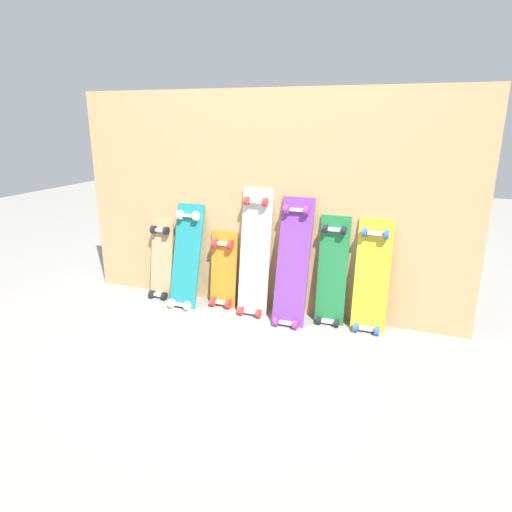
% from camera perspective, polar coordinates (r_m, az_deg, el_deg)
% --- Properties ---
extents(ground_plane, '(12.00, 12.00, 0.00)m').
position_cam_1_polar(ground_plane, '(3.41, 0.43, -6.72)').
color(ground_plane, gray).
extents(plywood_wall_panel, '(2.89, 0.04, 1.56)m').
position_cam_1_polar(plywood_wall_panel, '(3.24, 0.90, 6.49)').
color(plywood_wall_panel, tan).
rests_on(plywood_wall_panel, ground).
extents(skateboard_natural, '(0.19, 0.18, 0.69)m').
position_cam_1_polar(skateboard_natural, '(3.64, -11.81, -0.80)').
color(skateboard_natural, tan).
rests_on(skateboard_natural, ground).
extents(skateboard_teal, '(0.22, 0.29, 0.82)m').
position_cam_1_polar(skateboard_teal, '(3.45, -8.79, -0.52)').
color(skateboard_teal, '#197A7F').
rests_on(skateboard_teal, ground).
extents(skateboard_orange, '(0.21, 0.15, 0.63)m').
position_cam_1_polar(skateboard_orange, '(3.42, -4.12, -2.14)').
color(skateboard_orange, orange).
rests_on(skateboard_orange, ground).
extents(skateboard_white, '(0.22, 0.22, 0.96)m').
position_cam_1_polar(skateboard_white, '(3.24, -0.19, -0.16)').
color(skateboard_white, silver).
rests_on(skateboard_white, ground).
extents(skateboard_purple, '(0.22, 0.30, 0.92)m').
position_cam_1_polar(skateboard_purple, '(3.11, 4.59, -1.35)').
color(skateboard_purple, '#6B338C').
rests_on(skateboard_purple, ground).
extents(skateboard_green, '(0.20, 0.16, 0.81)m').
position_cam_1_polar(skateboard_green, '(3.14, 9.50, -2.44)').
color(skateboard_green, '#1E7238').
rests_on(skateboard_green, ground).
extents(skateboard_yellow, '(0.22, 0.19, 0.81)m').
position_cam_1_polar(skateboard_yellow, '(3.09, 14.28, -3.07)').
color(skateboard_yellow, gold).
rests_on(skateboard_yellow, ground).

